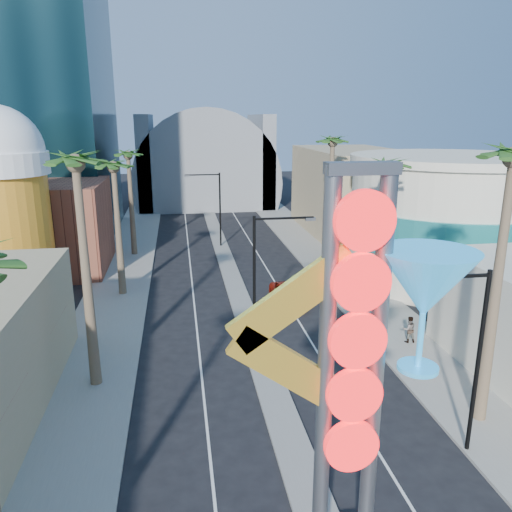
{
  "coord_description": "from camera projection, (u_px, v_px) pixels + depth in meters",
  "views": [
    {
      "loc": [
        -4.35,
        -8.42,
        13.56
      ],
      "look_at": [
        0.27,
        21.03,
        5.26
      ],
      "focal_mm": 35.0,
      "sensor_mm": 36.0,
      "label": 1
    }
  ],
  "objects": [
    {
      "name": "filler_east",
      "position": [
        352.0,
        192.0,
        59.03
      ],
      "size": [
        10.0,
        20.0,
        10.0
      ],
      "primitive_type": "cube",
      "color": "tan",
      "rests_on": "ground"
    },
    {
      "name": "palm_1",
      "position": [
        77.0,
        178.0,
        23.28
      ],
      "size": [
        2.4,
        2.4,
        12.7
      ],
      "color": "brown",
      "rests_on": "ground"
    },
    {
      "name": "palm_7",
      "position": [
        332.0,
        150.0,
        43.1
      ],
      "size": [
        2.4,
        2.4,
        12.7
      ],
      "color": "brown",
      "rests_on": "ground"
    },
    {
      "name": "sidewalk_east",
      "position": [
        330.0,
        266.0,
        47.01
      ],
      "size": [
        5.0,
        100.0,
        0.15
      ],
      "primitive_type": "cube",
      "color": "gray",
      "rests_on": "ground"
    },
    {
      "name": "red_pickup",
      "position": [
        288.0,
        295.0,
        37.48
      ],
      "size": [
        2.46,
        5.11,
        1.4
      ],
      "primitive_type": "imported",
      "rotation": [
        0.0,
        0.0,
        -0.03
      ],
      "color": "#B01E0D",
      "rests_on": "ground"
    },
    {
      "name": "turquoise_building",
      "position": [
        447.0,
        219.0,
        42.13
      ],
      "size": [
        16.6,
        16.6,
        10.6
      ],
      "color": "beige",
      "rests_on": "ground"
    },
    {
      "name": "palm_3",
      "position": [
        128.0,
        161.0,
        48.38
      ],
      "size": [
        2.4,
        2.4,
        11.2
      ],
      "color": "brown",
      "rests_on": "ground"
    },
    {
      "name": "sidewalk_west",
      "position": [
        123.0,
        275.0,
        44.17
      ],
      "size": [
        5.0,
        100.0,
        0.15
      ],
      "primitive_type": "cube",
      "color": "gray",
      "rests_on": "ground"
    },
    {
      "name": "streetlight_1",
      "position": [
        215.0,
        202.0,
        52.78
      ],
      "size": [
        3.79,
        0.25,
        8.0
      ],
      "color": "black",
      "rests_on": "ground"
    },
    {
      "name": "neon_sign",
      "position": [
        381.0,
        361.0,
        13.28
      ],
      "size": [
        6.53,
        2.6,
        12.55
      ],
      "color": "gray",
      "rests_on": "ground"
    },
    {
      "name": "palm_5",
      "position": [
        511.0,
        176.0,
        20.14
      ],
      "size": [
        2.4,
        2.4,
        13.2
      ],
      "color": "brown",
      "rests_on": "ground"
    },
    {
      "name": "palm_2",
      "position": [
        114.0,
        174.0,
        36.96
      ],
      "size": [
        2.4,
        2.4,
        11.2
      ],
      "color": "brown",
      "rests_on": "ground"
    },
    {
      "name": "brick_filler_west",
      "position": [
        49.0,
        227.0,
        45.0
      ],
      "size": [
        10.0,
        10.0,
        8.0
      ],
      "primitive_type": "cube",
      "color": "brown",
      "rests_on": "ground"
    },
    {
      "name": "pedestrian_b",
      "position": [
        409.0,
        329.0,
        30.66
      ],
      "size": [
        0.86,
        0.69,
        1.67
      ],
      "primitive_type": "imported",
      "rotation": [
        0.0,
        0.0,
        3.07
      ],
      "color": "gray",
      "rests_on": "sidewalk_east"
    },
    {
      "name": "palm_6",
      "position": [
        388.0,
        176.0,
        31.92
      ],
      "size": [
        2.4,
        2.4,
        11.7
      ],
      "color": "brown",
      "rests_on": "ground"
    },
    {
      "name": "streetlight_2",
      "position": [
        469.0,
        347.0,
        19.62
      ],
      "size": [
        3.45,
        0.25,
        8.0
      ],
      "color": "black",
      "rests_on": "ground"
    },
    {
      "name": "canopy",
      "position": [
        205.0,
        177.0,
        79.66
      ],
      "size": [
        22.0,
        16.0,
        22.0
      ],
      "color": "slate",
      "rests_on": "ground"
    },
    {
      "name": "median",
      "position": [
        226.0,
        261.0,
        48.44
      ],
      "size": [
        1.6,
        84.0,
        0.15
      ],
      "primitive_type": "cube",
      "color": "gray",
      "rests_on": "ground"
    },
    {
      "name": "beer_mug",
      "position": [
        2.0,
        199.0,
        36.21
      ],
      "size": [
        7.0,
        7.0,
        14.5
      ],
      "color": "orange",
      "rests_on": "ground"
    },
    {
      "name": "streetlight_0",
      "position": [
        263.0,
        266.0,
        30.11
      ],
      "size": [
        3.79,
        0.25,
        8.0
      ],
      "color": "black",
      "rests_on": "ground"
    }
  ]
}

